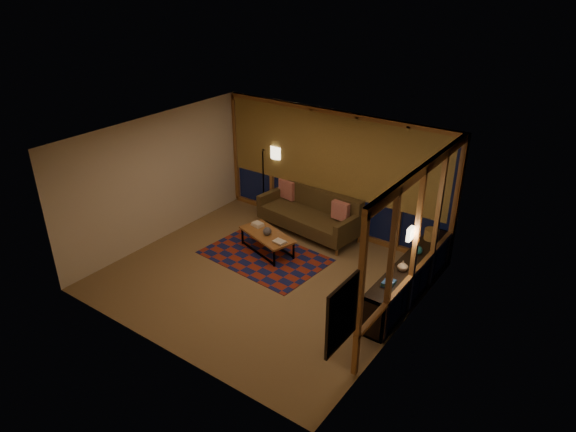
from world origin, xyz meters
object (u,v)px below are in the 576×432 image
Objects in this scene: sofa at (309,213)px; coffee_table at (267,243)px; floor_lamp at (263,177)px; bookshelf at (409,279)px.

sofa reaches higher than coffee_table.
bookshelf is (4.31, -1.36, -0.47)m from floor_lamp.
floor_lamp is (-1.52, 0.36, 0.37)m from sofa.
floor_lamp reaches higher than bookshelf.
floor_lamp is (-1.30, 1.55, 0.63)m from coffee_table.
floor_lamp is at bearing 162.53° from bookshelf.
sofa is 0.78× the size of bookshelf.
coffee_table is (-0.22, -1.20, -0.26)m from sofa.
coffee_table is at bearing -67.72° from floor_lamp.
bookshelf is at bearing 20.99° from coffee_table.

